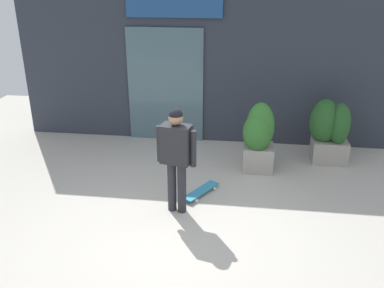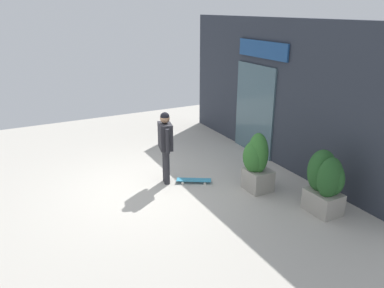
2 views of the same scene
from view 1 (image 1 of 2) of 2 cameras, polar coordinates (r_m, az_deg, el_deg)
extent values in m
plane|color=#B2ADA3|center=(6.09, -2.20, -11.16)|extent=(12.00, 12.00, 0.00)
cube|color=#2D333D|center=(8.62, 1.48, 11.70)|extent=(7.62, 0.25, 3.49)
cube|color=#47606B|center=(8.71, -3.64, 7.94)|extent=(1.57, 0.06, 2.35)
cube|color=navy|center=(8.40, -2.48, 18.23)|extent=(1.88, 0.05, 0.41)
cylinder|color=#28282D|center=(6.28, -2.75, -5.73)|extent=(0.13, 0.13, 0.81)
cylinder|color=#28282D|center=(6.22, -1.39, -5.99)|extent=(0.13, 0.13, 0.81)
cube|color=#232328|center=(5.95, -2.17, -0.02)|extent=(0.48, 0.35, 0.57)
cylinder|color=#232328|center=(6.06, -4.43, 0.04)|extent=(0.09, 0.09, 0.54)
cylinder|color=#232328|center=(5.87, 0.17, -0.65)|extent=(0.09, 0.09, 0.54)
sphere|color=#997051|center=(5.81, -2.22, 3.58)|extent=(0.21, 0.21, 0.21)
sphere|color=black|center=(5.80, -2.23, 3.92)|extent=(0.20, 0.20, 0.20)
cube|color=teal|center=(6.84, 1.24, -6.36)|extent=(0.55, 0.76, 0.02)
cylinder|color=silver|center=(7.08, 1.80, -5.64)|extent=(0.05, 0.06, 0.05)
cylinder|color=silver|center=(6.98, 3.12, -6.11)|extent=(0.05, 0.06, 0.05)
cylinder|color=silver|center=(6.74, -0.72, -7.21)|extent=(0.05, 0.06, 0.05)
cylinder|color=silver|center=(6.64, 0.63, -7.74)|extent=(0.05, 0.06, 0.05)
cube|color=gray|center=(8.34, 18.16, -0.87)|extent=(0.65, 0.49, 0.43)
ellipsoid|color=#235123|center=(8.24, 18.84, 2.58)|extent=(0.57, 0.36, 0.70)
ellipsoid|color=#235123|center=(8.14, 19.44, 2.59)|extent=(0.38, 0.52, 0.80)
ellipsoid|color=#235123|center=(8.14, 17.58, 2.98)|extent=(0.53, 0.55, 0.85)
cube|color=gray|center=(7.69, 8.98, -1.83)|extent=(0.54, 0.50, 0.46)
ellipsoid|color=#2D6628|center=(7.40, 8.87, 1.59)|extent=(0.50, 0.45, 0.70)
ellipsoid|color=#2D6628|center=(7.43, 9.28, 2.32)|extent=(0.49, 0.38, 0.89)
camera|label=2|loc=(6.59, 78.34, 7.75)|focal=35.29mm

